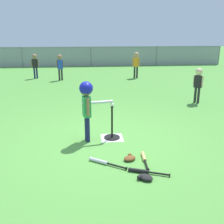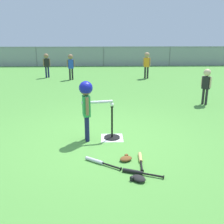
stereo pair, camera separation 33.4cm
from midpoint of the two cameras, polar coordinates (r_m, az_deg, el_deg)
The scene contains 15 objects.
ground_plane at distance 5.33m, azimuth 0.19°, elevation -5.94°, with size 60.00×60.00×0.00m, color #51933D.
home_plate at distance 5.41m, azimuth 1.78°, elevation -5.55°, with size 0.44×0.44×0.01m, color white.
batting_tee at distance 5.37m, azimuth 1.79°, elevation -4.56°, with size 0.32×0.32×0.66m.
baseball_on_tee at distance 5.18m, azimuth 1.85°, elevation 1.58°, with size 0.07×0.07×0.07m, color white.
batter_child at distance 5.05m, azimuth -3.59°, elevation 2.81°, with size 0.64×0.33×1.18m.
fielder_deep_center at distance 11.79m, azimuth -8.01°, elevation 10.25°, with size 0.32×0.22×1.10m.
fielder_near_right at distance 12.53m, azimuth -13.07°, elevation 10.33°, with size 0.30×0.21×1.08m.
fielder_deep_left at distance 12.12m, azimuth 8.24°, elevation 10.59°, with size 0.33×0.23×1.16m.
fielder_deep_right at distance 8.19m, azimuth 20.63°, elevation 6.04°, with size 0.23×0.24×1.04m.
spare_bat_silver at distance 4.43m, azimuth -0.85°, elevation -10.58°, with size 0.60×0.44×0.06m.
spare_bat_wood at distance 4.55m, azimuth 8.25°, elevation -9.98°, with size 0.10×0.61×0.06m.
spare_bat_black at distance 4.16m, azimuth 7.70°, elevation -12.69°, with size 0.61×0.28×0.06m.
glove_by_plate at distance 4.01m, azimuth 8.12°, elevation -13.92°, with size 0.27×0.27×0.07m.
glove_near_bats at distance 4.53m, azimuth 5.14°, elevation -9.92°, with size 0.27×0.25×0.07m.
outfield_fence at distance 16.30m, azimuth -1.23°, elevation 11.95°, with size 16.06×0.06×1.15m.
Camera 2 is at (-0.01, -4.91, 2.09)m, focal length 42.76 mm.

